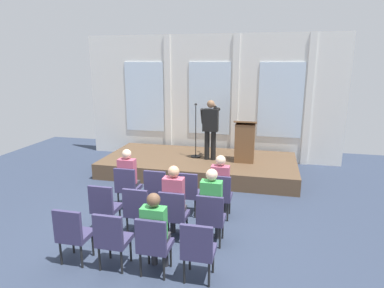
{
  "coord_description": "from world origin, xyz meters",
  "views": [
    {
      "loc": [
        1.88,
        -5.15,
        3.11
      ],
      "look_at": [
        0.1,
        2.44,
        1.17
      ],
      "focal_mm": 31.15,
      "sensor_mm": 36.0,
      "label": 1
    }
  ],
  "objects_px": {
    "chair_r0_c0": "(127,185)",
    "audience_r1_c2": "(174,199)",
    "audience_r1_c3": "(212,202)",
    "chair_r2_c3": "(198,248)",
    "lectern": "(245,142)",
    "chair_r2_c1": "(112,237)",
    "chair_r0_c2": "(188,191)",
    "chair_r2_c0": "(73,232)",
    "mic_stand": "(196,146)",
    "chair_r2_c2": "(154,242)",
    "chair_r1_c1": "(138,209)",
    "audience_r0_c0": "(128,175)",
    "audience_r2_c2": "(155,229)",
    "chair_r1_c2": "(173,212)",
    "speaker": "(210,126)",
    "chair_r1_c0": "(104,205)",
    "chair_r0_c3": "(220,194)",
    "chair_r0_c1": "(157,188)",
    "chair_r1_c3": "(211,216)",
    "audience_r0_c3": "(220,183)"
  },
  "relations": [
    {
      "from": "chair_r0_c1",
      "to": "audience_r0_c0",
      "type": "bearing_deg",
      "value": 173.01
    },
    {
      "from": "audience_r1_c2",
      "to": "chair_r2_c0",
      "type": "bearing_deg",
      "value": -140.16
    },
    {
      "from": "speaker",
      "to": "chair_r1_c2",
      "type": "xyz_separation_m",
      "value": [
        0.01,
        -3.72,
        -0.86
      ]
    },
    {
      "from": "chair_r2_c0",
      "to": "chair_r1_c1",
      "type": "bearing_deg",
      "value": 57.17
    },
    {
      "from": "chair_r1_c0",
      "to": "chair_r2_c2",
      "type": "distance_m",
      "value": 1.68
    },
    {
      "from": "chair_r1_c0",
      "to": "audience_r1_c2",
      "type": "relative_size",
      "value": 0.68
    },
    {
      "from": "lectern",
      "to": "chair_r0_c3",
      "type": "distance_m",
      "value": 2.75
    },
    {
      "from": "audience_r0_c0",
      "to": "chair_r2_c1",
      "type": "distance_m",
      "value": 2.25
    },
    {
      "from": "speaker",
      "to": "chair_r1_c1",
      "type": "bearing_deg",
      "value": -99.9
    },
    {
      "from": "chair_r0_c2",
      "to": "chair_r2_c1",
      "type": "relative_size",
      "value": 1.0
    },
    {
      "from": "chair_r1_c0",
      "to": "audience_r1_c3",
      "type": "xyz_separation_m",
      "value": [
        1.99,
        0.08,
        0.22
      ]
    },
    {
      "from": "chair_r1_c1",
      "to": "audience_r1_c3",
      "type": "height_order",
      "value": "audience_r1_c3"
    },
    {
      "from": "chair_r2_c3",
      "to": "chair_r2_c0",
      "type": "bearing_deg",
      "value": 180.0
    },
    {
      "from": "lectern",
      "to": "chair_r2_c1",
      "type": "height_order",
      "value": "lectern"
    },
    {
      "from": "chair_r1_c2",
      "to": "audience_r1_c3",
      "type": "relative_size",
      "value": 0.69
    },
    {
      "from": "lectern",
      "to": "audience_r0_c3",
      "type": "xyz_separation_m",
      "value": [
        -0.27,
        -2.61,
        -0.25
      ]
    },
    {
      "from": "audience_r1_c3",
      "to": "chair_r0_c1",
      "type": "bearing_deg",
      "value": 144.41
    },
    {
      "from": "mic_stand",
      "to": "chair_r1_c2",
      "type": "xyz_separation_m",
      "value": [
        0.46,
        -3.85,
        -0.23
      ]
    },
    {
      "from": "audience_r2_c2",
      "to": "chair_r2_c1",
      "type": "bearing_deg",
      "value": -172.84
    },
    {
      "from": "mic_stand",
      "to": "chair_r2_c3",
      "type": "bearing_deg",
      "value": -77.04
    },
    {
      "from": "audience_r0_c3",
      "to": "chair_r1_c0",
      "type": "bearing_deg",
      "value": -150.85
    },
    {
      "from": "chair_r1_c2",
      "to": "chair_r2_c2",
      "type": "xyz_separation_m",
      "value": [
        0.0,
        -1.03,
        0.0
      ]
    },
    {
      "from": "audience_r1_c3",
      "to": "chair_r2_c0",
      "type": "height_order",
      "value": "audience_r1_c3"
    },
    {
      "from": "chair_r0_c1",
      "to": "chair_r1_c0",
      "type": "xyz_separation_m",
      "value": [
        -0.66,
        -1.03,
        0.0
      ]
    },
    {
      "from": "chair_r2_c2",
      "to": "chair_r1_c0",
      "type": "bearing_deg",
      "value": 142.22
    },
    {
      "from": "chair_r0_c0",
      "to": "chair_r1_c2",
      "type": "distance_m",
      "value": 1.68
    },
    {
      "from": "speaker",
      "to": "audience_r0_c0",
      "type": "distance_m",
      "value": 2.99
    },
    {
      "from": "chair_r0_c0",
      "to": "chair_r2_c2",
      "type": "bearing_deg",
      "value": -57.17
    },
    {
      "from": "chair_r0_c3",
      "to": "audience_r1_c3",
      "type": "xyz_separation_m",
      "value": [
        -0.0,
        -0.95,
        0.22
      ]
    },
    {
      "from": "chair_r0_c0",
      "to": "audience_r2_c2",
      "type": "relative_size",
      "value": 0.73
    },
    {
      "from": "chair_r0_c1",
      "to": "chair_r1_c3",
      "type": "xyz_separation_m",
      "value": [
        1.33,
        -1.03,
        0.0
      ]
    },
    {
      "from": "chair_r1_c2",
      "to": "audience_r0_c0",
      "type": "bearing_deg",
      "value": 140.09
    },
    {
      "from": "chair_r2_c0",
      "to": "chair_r2_c2",
      "type": "height_order",
      "value": "same"
    },
    {
      "from": "chair_r0_c1",
      "to": "chair_r1_c1",
      "type": "height_order",
      "value": "same"
    },
    {
      "from": "chair_r1_c0",
      "to": "chair_r2_c3",
      "type": "bearing_deg",
      "value": -27.33
    },
    {
      "from": "chair_r0_c2",
      "to": "chair_r2_c0",
      "type": "distance_m",
      "value": 2.45
    },
    {
      "from": "speaker",
      "to": "mic_stand",
      "type": "height_order",
      "value": "speaker"
    },
    {
      "from": "chair_r0_c3",
      "to": "audience_r1_c2",
      "type": "distance_m",
      "value": 1.18
    },
    {
      "from": "audience_r0_c0",
      "to": "chair_r2_c2",
      "type": "height_order",
      "value": "audience_r0_c0"
    },
    {
      "from": "chair_r2_c0",
      "to": "audience_r2_c2",
      "type": "relative_size",
      "value": 0.73
    },
    {
      "from": "audience_r1_c3",
      "to": "chair_r2_c3",
      "type": "bearing_deg",
      "value": -90.0
    },
    {
      "from": "lectern",
      "to": "audience_r1_c2",
      "type": "distance_m",
      "value": 3.77
    },
    {
      "from": "speaker",
      "to": "chair_r2_c0",
      "type": "xyz_separation_m",
      "value": [
        -1.31,
        -4.75,
        -0.86
      ]
    },
    {
      "from": "chair_r2_c0",
      "to": "speaker",
      "type": "bearing_deg",
      "value": 74.54
    },
    {
      "from": "chair_r1_c3",
      "to": "audience_r0_c3",
      "type": "bearing_deg",
      "value": 90.0
    },
    {
      "from": "chair_r0_c0",
      "to": "audience_r1_c2",
      "type": "xyz_separation_m",
      "value": [
        1.33,
        -0.95,
        0.22
      ]
    },
    {
      "from": "chair_r2_c2",
      "to": "audience_r0_c0",
      "type": "bearing_deg",
      "value": 121.82
    },
    {
      "from": "speaker",
      "to": "mic_stand",
      "type": "relative_size",
      "value": 1.07
    },
    {
      "from": "chair_r1_c2",
      "to": "chair_r2_c0",
      "type": "relative_size",
      "value": 1.0
    },
    {
      "from": "chair_r0_c2",
      "to": "audience_r2_c2",
      "type": "relative_size",
      "value": 0.73
    }
  ]
}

